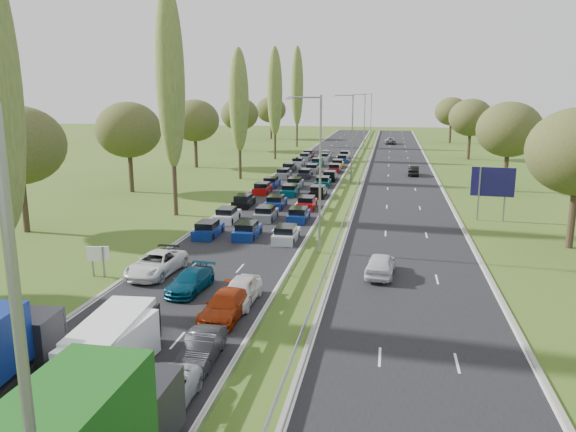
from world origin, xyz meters
The scene contains 23 objects.
ground centered at (4.50, 80.00, 0.00)m, with size 260.00×260.00×0.00m, color #39591B.
near_carriageway centered at (-2.25, 82.50, 0.00)m, with size 10.50×215.00×0.04m, color black.
far_carriageway centered at (11.25, 82.50, 0.00)m, with size 10.50×215.00×0.04m, color black.
central_reservation centered at (4.50, 82.50, 0.55)m, with size 2.36×215.00×0.32m.
lamp_columns centered at (4.50, 78.00, 6.00)m, with size 0.18×140.18×12.00m.
poplar_row centered at (-11.50, 68.17, 12.39)m, with size 2.80×127.80×22.44m.
woodland_left centered at (-22.00, 62.63, 7.68)m, with size 8.00×166.00×11.10m.
woodland_right centered at (24.00, 66.67, 7.68)m, with size 8.00×153.00×11.10m.
traffic_queue_fill centered at (-2.23, 77.30, 0.44)m, with size 9.08×66.36×0.80m.
near_car_2 centered at (-5.74, 35.66, 0.78)m, with size 2.54×5.50×1.53m, color white.
near_car_3 centered at (-5.94, 36.46, 0.68)m, with size 1.84×4.54×1.32m, color black.
near_car_7 centered at (-2.32, 32.95, 0.68)m, with size 1.85×4.54×1.32m, color #053852.
near_car_9 centered at (1.43, 24.12, 0.69)m, with size 1.41×4.04×1.33m, color black.
near_car_10 centered at (1.23, 19.80, 0.68)m, with size 2.19×4.76×1.32m, color #A0A3A9.
near_car_11 centered at (1.04, 29.26, 0.73)m, with size 1.98×4.87×1.41m, color #992B09.
near_car_12 centered at (1.30, 31.50, 0.78)m, with size 1.79×4.46×1.52m, color silver.
far_car_0 centered at (9.27, 38.17, 0.81)m, with size 1.86×4.61×1.57m, color silver.
far_car_1 centered at (13.19, 86.79, 0.74)m, with size 1.53×4.38×1.44m, color black.
far_car_2 centered at (9.58, 140.20, 0.80)m, with size 2.59×5.62×1.56m, color gray.
white_van_front centered at (-2.05, 22.43, 1.10)m, with size 2.09×5.33×2.14m.
white_van_rear centered at (-2.37, 23.29, 1.16)m, with size 2.21×5.65×2.27m.
info_sign centered at (-9.40, 34.59, 1.37)m, with size 1.47×0.49×2.10m.
direction_sign centered at (19.40, 56.99, 3.57)m, with size 3.99×0.51×5.20m.
Camera 1 is at (9.60, 1.37, 12.13)m, focal length 35.00 mm.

